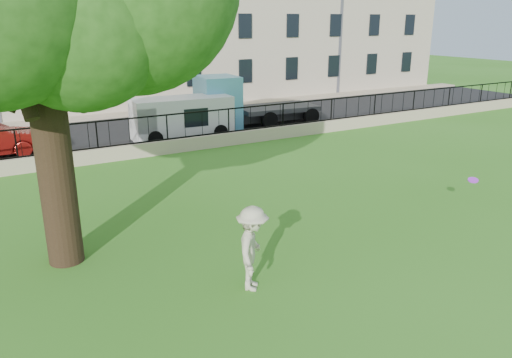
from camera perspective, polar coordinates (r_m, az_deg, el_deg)
ground at (r=12.47m, az=9.95°, el=-9.39°), size 120.00×120.00×0.00m
retaining_wall at (r=22.31m, az=-10.01°, el=3.68°), size 50.00×0.40×0.60m
iron_railing at (r=22.12m, az=-10.13°, el=5.83°), size 50.00×0.05×1.13m
street at (r=26.73m, az=-13.50°, el=5.15°), size 60.00×9.00×0.01m
sidewalk at (r=31.65m, az=-16.29°, el=6.95°), size 60.00×1.40×0.12m
man at (r=10.80m, az=-0.40°, el=-7.95°), size 1.30×1.40×1.90m
frisbee at (r=14.44m, az=23.56°, el=-0.11°), size 0.31×0.32×0.12m
white_van at (r=24.92m, az=-8.43°, el=6.92°), size 4.93×2.20×2.02m
blue_truck at (r=27.83m, az=0.13°, el=9.04°), size 6.82×2.91×2.79m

